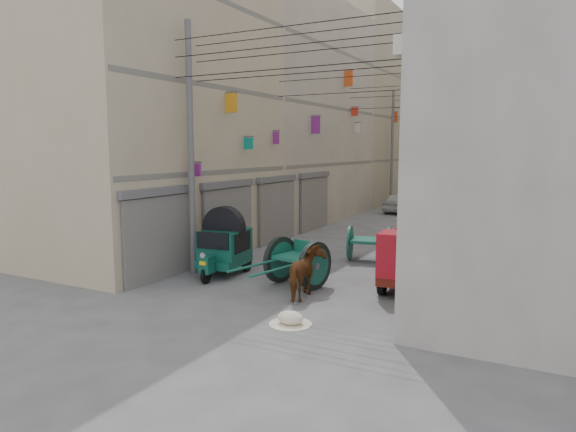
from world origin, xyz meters
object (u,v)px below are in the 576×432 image
Objects in this scene: feed_sack at (290,318)px; distant_car_white at (401,202)px; distant_car_green at (449,191)px; horse at (307,273)px; tonga_cart at (297,262)px; mini_truck at (410,262)px; second_cart at (369,242)px; distant_car_grey at (472,200)px; auto_rickshaw at (224,244)px.

distant_car_white is at bearing 99.15° from feed_sack.
horse is at bearing 111.94° from distant_car_green.
feed_sack is at bearing 112.73° from distant_car_green.
tonga_cart is 0.74× the size of distant_car_green.
distant_car_white is (-2.15, 18.92, -0.10)m from tonga_cart.
mini_truck reaches higher than tonga_cart.
mini_truck is at bearing -149.03° from horse.
mini_truck reaches higher than second_cart.
distant_car_white is 6.20m from distant_car_grey.
distant_car_grey is (0.66, 19.74, -0.15)m from second_cart.
auto_rickshaw is at bearing -175.90° from mini_truck.
tonga_cart is 24.04m from distant_car_grey.
distant_car_grey is 6.26m from distant_car_green.
mini_truck is at bearing 0.34° from auto_rickshaw.
auto_rickshaw is 0.77× the size of distant_car_grey.
distant_car_green is (-1.25, 29.66, -0.09)m from tonga_cart.
tonga_cart reaches higher than feed_sack.
tonga_cart is at bearing -11.41° from auto_rickshaw.
distant_car_grey is at bearing 89.94° from feed_sack.
auto_rickshaw reaches higher than second_cart.
tonga_cart is 3.41m from feed_sack.
distant_car_grey is (-1.67, 22.98, -0.33)m from mini_truck.
distant_car_green is (-2.01, 25.41, -0.04)m from second_cart.
mini_truck is 23.04m from distant_car_grey.
horse reaches higher than distant_car_white.
horse is at bearing -26.11° from auto_rickshaw.
auto_rickshaw reaches higher than distant_car_white.
second_cart is 0.38× the size of distant_car_green.
distant_car_white is 10.77m from distant_car_green.
second_cart is at bearing 112.63° from distant_car_green.
horse reaches higher than feed_sack.
distant_car_green reaches higher than distant_car_grey.
tonga_cart is at bearing -90.61° from distant_car_grey.
auto_rickshaw is 0.56× the size of distant_car_green.
horse is at bearing 102.24° from distant_car_white.
distant_car_grey is 0.72× the size of distant_car_green.
second_cart is 19.75m from distant_car_grey.
distant_car_white is at bearing -122.38° from distant_car_grey.
distant_car_green is (1.47, 29.50, -0.35)m from auto_rickshaw.
distant_car_grey is at bearing 72.08° from auto_rickshaw.
tonga_cart is at bearing 110.53° from distant_car_green.
mini_truck is 0.88× the size of distant_car_white.
second_cart is (0.76, 4.25, -0.05)m from tonga_cart.
horse is at bearing 105.89° from feed_sack.
distant_car_green is at bearing -90.99° from distant_car_white.
feed_sack is at bearing -52.84° from tonga_cart.
feed_sack is (-1.70, -4.08, -0.70)m from mini_truck.
auto_rickshaw is at bearing 92.09° from distant_car_white.
second_cart is 25.48m from distant_car_green.
auto_rickshaw is at bearing 105.28° from distant_car_green.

